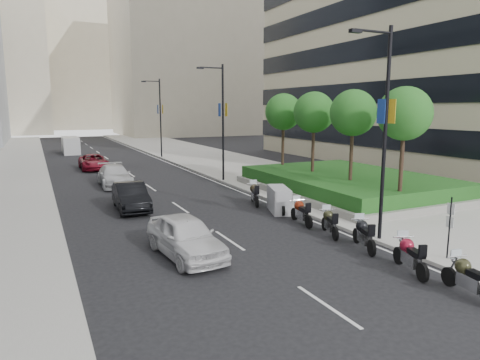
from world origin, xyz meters
TOP-DOWN VIEW (x-y plane):
  - ground at (0.00, 0.00)m, footprint 160.00×160.00m
  - sidewalk_right at (9.00, 30.00)m, footprint 10.00×100.00m
  - lane_edge at (3.70, 30.00)m, footprint 0.12×100.00m
  - lane_centre at (-1.50, 30.00)m, footprint 0.12×100.00m
  - building_cream_right at (22.00, 80.00)m, footprint 28.00×24.00m
  - building_cream_centre at (2.00, 120.00)m, footprint 30.00×24.00m
  - planter at (10.00, 10.00)m, footprint 10.00×14.00m
  - hedge at (10.00, 10.00)m, footprint 9.40×13.40m
  - tree_0 at (8.50, 4.00)m, footprint 2.80×2.80m
  - tree_1 at (8.50, 8.00)m, footprint 2.80×2.80m
  - tree_2 at (8.50, 12.00)m, footprint 2.80×2.80m
  - tree_3 at (8.50, 16.00)m, footprint 2.80×2.80m
  - lamp_post_0 at (4.14, 1.00)m, footprint 2.34×0.45m
  - lamp_post_1 at (4.14, 18.00)m, footprint 2.34×0.45m
  - lamp_post_2 at (4.14, 36.00)m, footprint 2.34×0.45m
  - parking_sign at (4.80, -2.00)m, footprint 0.06×0.32m
  - motorcycle_0 at (2.82, -4.31)m, footprint 0.75×2.23m
  - motorcycle_1 at (2.73, -2.11)m, footprint 1.00×2.23m
  - motorcycle_2 at (3.02, 0.56)m, footprint 1.05×2.21m
  - motorcycle_3 at (2.96, 2.75)m, footprint 0.97×2.12m
  - motorcycle_4 at (2.85, 4.92)m, footprint 0.76×2.28m
  - motorcycle_5 at (3.10, 7.48)m, footprint 1.63×2.49m
  - motorcycle_6 at (2.81, 9.83)m, footprint 1.03×2.30m
  - car_a at (-3.86, 2.90)m, footprint 2.29×4.87m
  - car_b at (-4.19, 11.65)m, footprint 1.82×4.70m
  - car_c at (-3.71, 19.85)m, footprint 2.32×5.36m
  - car_d at (-4.02, 29.57)m, footprint 2.40×5.16m
  - delivery_van at (-4.80, 45.53)m, footprint 1.93×5.02m

SIDE VIEW (x-z plane):
  - ground at x=0.00m, z-range 0.00..0.00m
  - lane_edge at x=3.70m, z-range 0.00..0.01m
  - lane_centre at x=-1.50m, z-range 0.00..0.01m
  - sidewalk_right at x=9.00m, z-range 0.00..0.15m
  - planter at x=10.00m, z-range 0.15..0.55m
  - motorcycle_3 at x=2.96m, z-range 0.04..1.14m
  - motorcycle_0 at x=2.82m, z-range 0.04..1.16m
  - motorcycle_4 at x=2.85m, z-range 0.04..1.18m
  - motorcycle_2 at x=3.02m, z-range 0.04..1.19m
  - motorcycle_1 at x=2.73m, z-range 0.04..1.19m
  - motorcycle_6 at x=2.81m, z-range 0.04..1.23m
  - motorcycle_5 at x=3.10m, z-range 0.00..1.40m
  - car_d at x=-4.02m, z-range 0.00..1.43m
  - car_b at x=-4.19m, z-range 0.00..1.53m
  - car_c at x=-3.71m, z-range 0.00..1.54m
  - car_a at x=-3.86m, z-range 0.00..1.61m
  - hedge at x=10.00m, z-range 0.55..1.35m
  - delivery_van at x=-4.80m, z-range -0.07..2.03m
  - parking_sign at x=4.80m, z-range 0.21..2.71m
  - lamp_post_0 at x=4.14m, z-range 0.57..9.57m
  - lamp_post_1 at x=4.14m, z-range 0.57..9.57m
  - lamp_post_2 at x=4.14m, z-range 0.57..9.57m
  - tree_0 at x=8.50m, z-range 2.27..8.57m
  - tree_1 at x=8.50m, z-range 2.27..8.57m
  - tree_2 at x=8.50m, z-range 2.27..8.57m
  - tree_3 at x=8.50m, z-range 2.27..8.57m
  - building_cream_right at x=22.00m, z-range 0.00..36.00m
  - building_cream_centre at x=2.00m, z-range 0.00..38.00m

